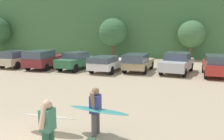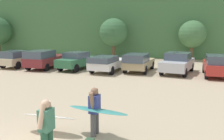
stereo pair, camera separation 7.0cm
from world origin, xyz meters
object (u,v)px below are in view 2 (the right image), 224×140
Objects in this scene: surfboard_white at (49,116)px; parked_car_red at (218,65)px; surfboard_teal at (97,110)px; parked_car_white at (107,63)px; parked_car_tan at (138,62)px; parked_car_maroon at (45,59)px; person_companion at (46,125)px; parked_car_champagne at (20,58)px; person_child at (46,115)px; person_adult at (95,108)px; parked_car_silver at (178,63)px; parked_car_forest_green at (77,60)px.

parked_car_red is at bearing -118.70° from surfboard_white.
surfboard_teal is at bearing 158.20° from parked_car_red.
parked_car_tan reaches higher than parked_car_white.
person_companion is (7.50, -14.04, 0.08)m from parked_car_maroon.
parked_car_champagne is at bearing 93.21° from parked_car_white.
person_child is at bearing 16.00° from surfboard_teal.
surfboard_white is (-1.54, -0.24, -0.32)m from person_adult.
parked_car_red is 13.99m from person_child.
parked_car_champagne is 16.85m from person_adult.
parked_car_maroon is 8.16m from parked_car_tan.
parked_car_silver is 1.13× the size of parked_car_red.
parked_car_forest_green is 2.24× the size of surfboard_white.
surfboard_teal is at bearing -117.18° from person_companion.
person_adult is at bearing -111.35° from person_companion.
parked_car_white is 2.86× the size of person_companion.
parked_car_champagne is 16.00m from person_child.
parked_car_forest_green is at bearing -85.30° from parked_car_champagne.
parked_car_silver reaches higher than parked_car_red.
parked_car_champagne is 1.02× the size of parked_car_maroon.
parked_car_tan is 12.63m from surfboard_teal.
parked_car_champagne is 2.95× the size of person_adult.
person_adult reaches higher than surfboard_teal.
person_child is 1.75m from person_companion.
surfboard_white is at bearing -136.54° from parked_car_champagne.
parked_car_white is at bearing -73.90° from person_adult.
parked_car_silver is at bearing -106.67° from surfboard_white.
parked_car_forest_green is at bearing -68.34° from person_companion.
surfboard_white is at bearing -148.24° from parked_car_maroon.
parked_car_forest_green is 2.84m from parked_car_white.
parked_car_maroon reaches higher than parked_car_red.
parked_car_red is at bearing -89.16° from parked_car_maroon.
surfboard_white is (-1.68, -0.09, -0.31)m from surfboard_teal.
parked_car_silver is at bearing -88.74° from surfboard_teal.
person_child is (-7.34, -11.91, -0.22)m from parked_car_red.
parked_car_red is at bearing -80.16° from parked_car_forest_green.
person_child is 0.12m from surfboard_white.
surfboard_white is at bearing -179.08° from parked_car_tan.
person_adult is at bearing 157.37° from parked_car_red.
person_child is at bearing -148.63° from parked_car_maroon.
person_companion is at bearing -175.55° from parked_car_tan.
surfboard_white is (6.78, -12.55, -0.26)m from parked_car_maroon.
person_child is 1.82m from surfboard_teal.
person_companion is at bearing -164.15° from parked_car_white.
surfboard_white is (-7.22, -11.93, -0.25)m from parked_car_red.
parked_car_silver is at bearing -85.42° from parked_car_maroon.
parked_car_white is 2.39× the size of surfboard_white.
parked_car_white is 2.50m from parked_car_tan.
parked_car_red is 13.07m from surfboard_teal.
parked_car_white is 12.23m from person_adult.
parked_car_tan is (5.22, 0.01, 0.02)m from parked_car_forest_green.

